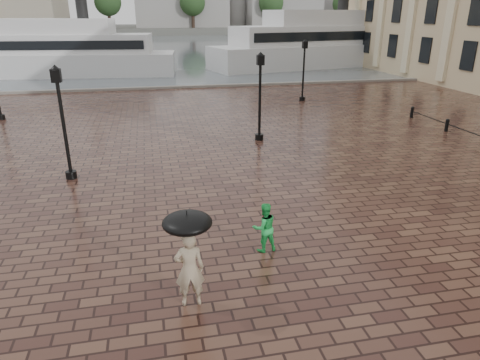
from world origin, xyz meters
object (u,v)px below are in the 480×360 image
(street_lamps, at_px, (169,88))
(adult_pedestrian, at_px, (189,269))
(child_pedestrian, at_px, (264,227))
(ferry_near, at_px, (59,53))
(ferry_far, at_px, (319,44))

(street_lamps, xyz_separation_m, adult_pedestrian, (-0.51, -16.68, -1.39))
(child_pedestrian, height_order, ferry_near, ferry_near)
(adult_pedestrian, distance_m, child_pedestrian, 3.04)
(street_lamps, distance_m, ferry_far, 34.68)
(adult_pedestrian, distance_m, ferry_far, 49.43)
(adult_pedestrian, bearing_deg, ferry_near, -75.04)
(adult_pedestrian, height_order, ferry_near, ferry_near)
(ferry_near, xyz_separation_m, ferry_far, (30.49, 2.51, 0.36))
(adult_pedestrian, distance_m, ferry_near, 43.43)
(child_pedestrian, bearing_deg, ferry_far, -121.07)
(ferry_far, bearing_deg, adult_pedestrian, -128.24)
(adult_pedestrian, bearing_deg, street_lamps, -89.71)
(adult_pedestrian, bearing_deg, child_pedestrian, -137.00)
(street_lamps, distance_m, adult_pedestrian, 16.75)
(ferry_far, bearing_deg, street_lamps, -139.14)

